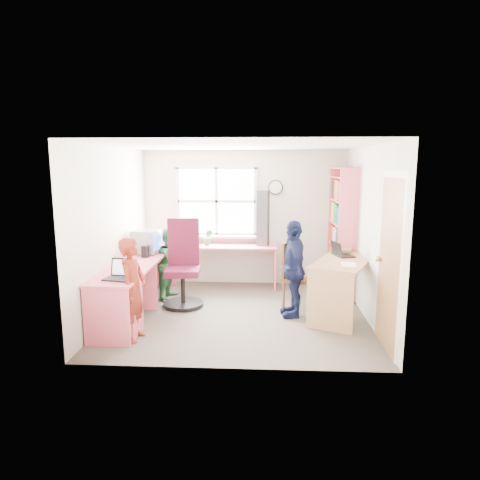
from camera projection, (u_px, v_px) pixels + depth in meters
The scene contains 19 objects.
room at pixel (240, 230), 6.11m from camera, with size 3.64×3.44×2.44m.
l_desk at pixel (144, 288), 5.93m from camera, with size 2.38×2.95×0.75m.
right_desk at pixel (344, 275), 6.08m from camera, with size 1.18×1.57×0.82m.
bookshelf at pixel (342, 234), 7.13m from camera, with size 0.30×1.02×2.10m.
swivel_chair at pixel (183, 269), 6.56m from camera, with size 0.67×0.67×1.33m.
wooden_chair at pixel (296, 274), 6.29m from camera, with size 0.59×0.59×1.04m.
crt_monitor at pixel (146, 242), 6.76m from camera, with size 0.43×0.40×0.37m.
laptop_left at pixel (121, 274), 5.30m from camera, with size 0.39×0.34×0.24m.
laptop_right at pixel (341, 253), 6.25m from camera, with size 0.35×0.38×0.22m.
speaker_a at pixel (145, 252), 6.50m from camera, with size 0.11×0.11×0.18m.
speaker_b at pixel (149, 246), 6.94m from camera, with size 0.10×0.10×0.17m.
cd_tower at pixel (263, 218), 7.41m from camera, with size 0.23×0.21×0.97m.
game_box at pixel (341, 250), 6.55m from camera, with size 0.38×0.38×0.06m.
paper_a at pixel (127, 270), 5.73m from camera, with size 0.31×0.38×0.00m.
paper_b at pixel (348, 264), 5.72m from camera, with size 0.23×0.30×0.00m.
potted_plant at pixel (208, 237), 7.48m from camera, with size 0.15×0.12×0.28m, color #296832.
person_red at pixel (133, 289), 5.22m from camera, with size 0.47×0.31×1.28m, color maroon.
person_green at pixel (171, 263), 6.90m from camera, with size 0.56×0.43×1.14m, color #317A3F.
person_navy at pixel (293, 269), 6.05m from camera, with size 0.81×0.34×1.38m, color #141B3E.
Camera 1 is at (0.34, -5.93, 2.13)m, focal length 32.00 mm.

